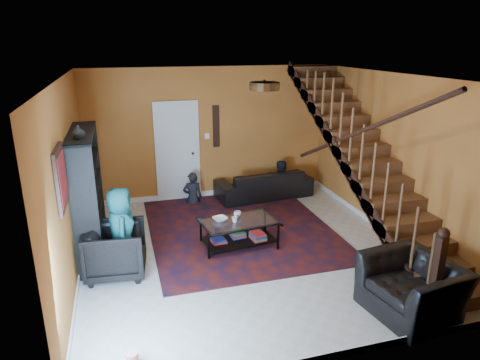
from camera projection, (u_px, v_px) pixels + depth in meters
The scene contains 21 objects.
floor at pixel (246, 249), 7.11m from camera, with size 5.50×5.50×0.00m, color beige.
room at pixel (157, 224), 7.96m from camera, with size 5.50×5.50×5.50m.
staircase at pixel (366, 159), 7.23m from camera, with size 0.95×5.02×3.18m.
bookshelf at pixel (89, 196), 6.72m from camera, with size 0.35×1.80×2.00m.
door at pixel (178, 153), 9.09m from camera, with size 0.82×0.05×2.05m, color silver.
framed_picture at pixel (61, 178), 5.07m from camera, with size 0.04×0.74×0.74m, color maroon.
wall_hanging at pixel (216, 126), 9.16m from camera, with size 0.14×0.03×0.90m, color black.
ceiling_fixture at pixel (264, 86), 5.53m from camera, with size 0.40×0.40×0.10m, color #3F2814.
rug at pixel (240, 229), 7.86m from camera, with size 3.22×3.68×0.02m, color #4F140E.
sofa at pixel (264, 184), 9.40m from camera, with size 2.08×0.81×0.61m, color black.
armchair_left at pixel (116, 250), 6.23m from camera, with size 0.82×0.85×0.77m, color black.
armchair_right at pixel (412, 288), 5.35m from camera, with size 1.10×0.96×0.71m, color black.
person_adult_a at pixel (193, 198), 9.09m from camera, with size 0.41×0.27×1.13m, color black.
person_adult_b at pixel (279, 187), 9.60m from camera, with size 0.60×0.47×1.24m, color black.
person_child at pixel (121, 231), 6.22m from camera, with size 0.65×0.42×1.33m, color #1A6164.
coffee_table at pixel (239, 231), 7.13m from camera, with size 1.30×0.87×0.47m.
cup_a at pixel (237, 214), 7.20m from camera, with size 0.12×0.12×0.10m, color #999999.
cup_b at pixel (235, 220), 6.99m from camera, with size 0.10×0.10×0.09m, color #999999.
bowl at pixel (220, 219), 7.06m from camera, with size 0.23×0.23×0.06m, color #999999.
vase at pixel (78, 132), 5.92m from camera, with size 0.18×0.18×0.19m, color #999999.
popcorn_bucket at pixel (132, 359), 4.51m from camera, with size 0.13×0.13×0.15m, color red.
Camera 1 is at (-1.86, -6.12, 3.30)m, focal length 32.00 mm.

